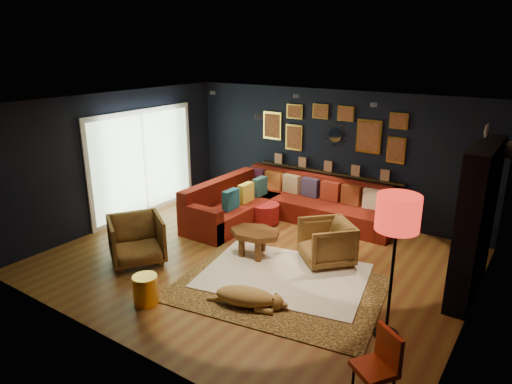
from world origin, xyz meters
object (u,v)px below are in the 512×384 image
Objects in this scene: sectional at (280,205)px; pouf at (265,213)px; orange_chair at (380,361)px; armchair_left at (136,238)px; floor_lamp at (398,219)px; armchair_right at (326,241)px; dog at (245,293)px; gold_stool at (146,290)px; coffee_table at (255,236)px.

sectional is 5.92× the size of pouf.
armchair_left is at bearing -155.89° from orange_chair.
floor_lamp is at bearing 138.63° from orange_chair.
dog is at bearing -57.21° from armchair_right.
dog is (2.26, -0.10, -0.23)m from armchair_left.
armchair_left is at bearing 142.85° from gold_stool.
coffee_table is at bearing 179.08° from orange_chair.
sectional is 1.76m from coffee_table.
orange_chair is 0.69× the size of dog.
armchair_left is 1.09× the size of orange_chair.
floor_lamp is at bearing -3.82° from dog.
armchair_right is 1.01× the size of orange_chair.
sectional is 4.29× the size of armchair_right.
gold_stool is 1.37m from dog.
armchair_left reaches higher than coffee_table.
armchair_right is at bearing 159.79° from orange_chair.
sectional is 3.76m from gold_stool.
orange_chair is at bearing -75.40° from floor_lamp.
gold_stool is at bearing -88.25° from sectional.
armchair_right is at bearing -26.74° from pouf.
orange_chair is at bearing -47.33° from sectional.
armchair_left is 4.45m from orange_chair.
coffee_table reaches higher than dog.
orange_chair is at bearing -34.52° from dog.
armchair_left reaches higher than pouf.
orange_chair is (4.38, -0.77, 0.03)m from armchair_left.
floor_lamp is at bearing -52.22° from armchair_left.
gold_stool reaches higher than pouf.
gold_stool is at bearing -101.24° from coffee_table.
floor_lamp reaches higher than dog.
gold_stool is (1.10, -0.83, -0.22)m from armchair_left.
dog is at bearing -60.72° from coffee_table.
armchair_left is 2.27m from dog.
floor_lamp is (2.59, -0.91, 1.17)m from coffee_table.
armchair_left is at bearing -140.49° from coffee_table.
pouf is (-0.70, 1.37, -0.17)m from coffee_table.
coffee_table is 1.20× the size of armchair_right.
sectional is 4.23m from floor_lamp.
sectional is 4.32× the size of orange_chair.
armchair_right is 0.43× the size of floor_lamp.
armchair_left is 2.01× the size of gold_stool.
armchair_right reaches higher than gold_stool.
coffee_table is 0.83× the size of dog.
sectional is at bearing -173.57° from armchair_right.
floor_lamp reaches higher than armchair_left.
armchair_left is at bearing -175.36° from floor_lamp.
sectional reaches higher than armchair_right.
armchair_left is 1.08× the size of armchair_right.
coffee_table is 2.98m from floor_lamp.
gold_stool is at bearing -77.27° from armchair_right.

